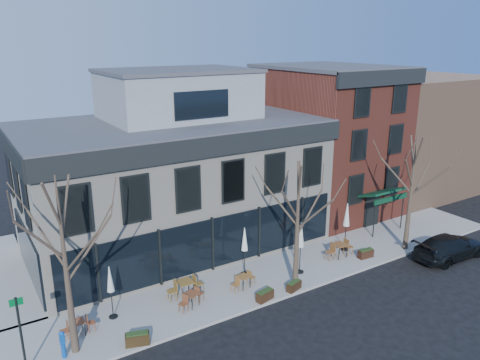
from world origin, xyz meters
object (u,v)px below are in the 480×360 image
parked_sedan (450,247)px  call_box (63,343)px  cafe_set_0 (78,326)px  umbrella_0 (110,282)px

parked_sedan → call_box: size_ratio=4.00×
cafe_set_0 → umbrella_0: size_ratio=0.59×
parked_sedan → umbrella_0: bearing=79.1°
call_box → umbrella_0: bearing=34.1°
parked_sedan → umbrella_0: size_ratio=1.90×
cafe_set_0 → umbrella_0: umbrella_0 is taller
umbrella_0 → cafe_set_0: bearing=-163.6°
call_box → umbrella_0: 3.46m
parked_sedan → cafe_set_0: bearing=81.5°
parked_sedan → cafe_set_0: parked_sedan is taller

